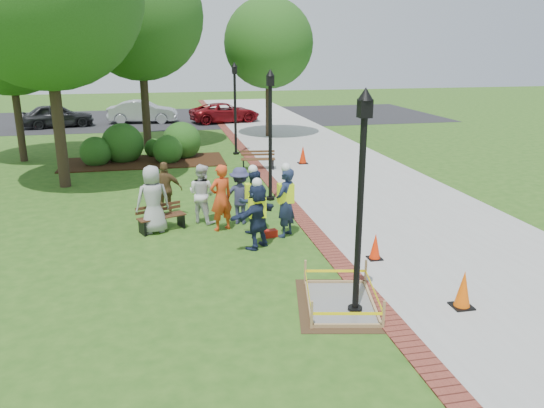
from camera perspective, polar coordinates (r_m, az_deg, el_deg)
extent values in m
plane|color=#285116|center=(12.89, -1.07, -5.89)|extent=(100.00, 100.00, 0.00)
cube|color=#9E9E99|center=(23.40, 6.34, 4.34)|extent=(6.00, 60.00, 0.02)
cube|color=maroon|center=(22.60, -1.54, 4.02)|extent=(0.50, 60.00, 0.03)
cube|color=#381E0F|center=(24.21, -13.57, 4.42)|extent=(7.00, 3.00, 0.05)
cube|color=black|center=(39.08, -8.72, 9.15)|extent=(36.00, 12.00, 0.01)
cube|color=#47331E|center=(10.82, 7.38, -10.61)|extent=(2.14, 2.60, 0.01)
cube|color=gray|center=(10.82, 7.38, -10.54)|extent=(1.55, 2.01, 0.04)
cube|color=tan|center=(10.81, 7.39, -10.45)|extent=(1.69, 2.15, 0.08)
cube|color=tan|center=(10.70, 7.43, -9.32)|extent=(1.72, 2.19, 0.55)
cube|color=yellow|center=(10.69, 7.44, -9.20)|extent=(1.66, 2.13, 0.06)
cube|color=#532E1C|center=(14.99, -11.79, -1.34)|extent=(1.37, 0.86, 0.04)
cube|color=#532E1C|center=(15.11, -12.15, -0.40)|extent=(1.24, 0.54, 0.21)
cube|color=black|center=(15.05, -11.74, -2.11)|extent=(1.28, 0.87, 0.39)
cube|color=brown|center=(22.13, -1.51, 4.85)|extent=(1.46, 0.60, 0.04)
cube|color=brown|center=(22.31, -1.54, 5.51)|extent=(1.40, 0.23, 0.23)
cube|color=black|center=(22.17, -1.50, 4.28)|extent=(1.33, 0.64, 0.41)
cube|color=black|center=(11.23, 19.70, -10.34)|extent=(0.40, 0.40, 0.05)
cone|color=#F55C07|center=(11.06, 19.90, -8.53)|extent=(0.31, 0.31, 0.73)
cube|color=black|center=(13.06, 10.97, -5.79)|extent=(0.34, 0.34, 0.04)
cone|color=#FF3008|center=(12.94, 11.05, -4.43)|extent=(0.26, 0.26, 0.62)
cube|color=black|center=(23.28, 3.32, 4.40)|extent=(0.40, 0.40, 0.05)
cone|color=red|center=(23.20, 3.34, 5.36)|extent=(0.32, 0.32, 0.74)
cube|color=#A3150C|center=(14.28, -0.24, -3.19)|extent=(0.42, 0.29, 0.19)
cylinder|color=black|center=(9.85, 9.39, -1.54)|extent=(0.12, 0.12, 3.80)
cube|color=black|center=(9.43, 9.96, 10.10)|extent=(0.22, 0.22, 0.32)
cone|color=black|center=(9.41, 10.04, 11.61)|extent=(0.28, 0.28, 0.22)
cylinder|color=black|center=(10.56, 8.91, -11.12)|extent=(0.28, 0.28, 0.10)
cylinder|color=black|center=(17.33, -0.18, 6.52)|extent=(0.12, 0.12, 3.80)
cube|color=black|center=(17.09, -0.19, 13.13)|extent=(0.22, 0.22, 0.32)
cone|color=black|center=(17.08, -0.19, 13.97)|extent=(0.28, 0.28, 0.22)
cylinder|color=black|center=(17.74, -0.18, 0.62)|extent=(0.28, 0.28, 0.10)
cylinder|color=black|center=(25.13, -3.97, 9.62)|extent=(0.12, 0.12, 3.80)
cube|color=black|center=(24.97, -4.07, 14.18)|extent=(0.22, 0.22, 0.32)
cone|color=black|center=(24.96, -4.08, 14.75)|extent=(0.28, 0.28, 0.22)
cylinder|color=black|center=(25.42, -3.89, 5.47)|extent=(0.28, 0.28, 0.10)
cylinder|color=#3D2D1E|center=(20.41, -22.13, 9.31)|extent=(0.40, 0.40, 5.54)
cylinder|color=#3D2D1E|center=(27.84, -13.54, 11.37)|extent=(0.40, 0.40, 5.24)
sphere|color=#224F16|center=(27.79, -14.08, 19.07)|extent=(6.16, 6.16, 6.16)
cylinder|color=#3D2D1E|center=(30.32, -0.37, 11.23)|extent=(0.34, 0.34, 4.21)
sphere|color=#224F16|center=(30.19, -0.38, 16.92)|extent=(4.88, 4.88, 4.88)
cylinder|color=#3D2D1E|center=(25.98, -25.72, 9.28)|extent=(0.32, 0.32, 4.71)
sphere|color=#224F16|center=(25.86, -26.69, 16.66)|extent=(5.66, 5.66, 5.66)
sphere|color=#224F16|center=(24.25, -18.32, 4.01)|extent=(1.33, 1.33, 1.33)
sphere|color=#224F16|center=(24.74, -15.64, 4.47)|extent=(1.83, 1.83, 1.83)
sphere|color=#224F16|center=(23.95, -11.08, 4.39)|extent=(1.30, 1.30, 1.30)
sphere|color=#224F16|center=(25.05, -9.60, 5.00)|extent=(1.76, 1.76, 1.76)
sphere|color=#224F16|center=(25.48, -12.49, 5.03)|extent=(0.90, 0.90, 0.90)
imported|color=#9E9E9E|center=(14.74, -12.70, 0.47)|extent=(0.68, 0.52, 1.88)
imported|color=#DF431A|center=(14.64, -5.50, 0.67)|extent=(0.70, 0.59, 1.86)
imported|color=silver|center=(15.37, -7.56, 1.10)|extent=(0.65, 0.63, 1.73)
imported|color=brown|center=(16.10, -11.37, 1.52)|extent=(0.56, 0.38, 1.67)
imported|color=#35375D|center=(15.19, -3.43, 0.89)|extent=(0.61, 0.49, 1.65)
imported|color=#192742|center=(13.31, -1.59, -1.30)|extent=(0.64, 0.61, 1.68)
cube|color=#C2E813|center=(13.24, -1.60, -0.32)|extent=(0.42, 0.26, 0.52)
sphere|color=white|center=(13.07, -1.62, 2.31)|extent=(0.25, 0.25, 0.25)
imported|color=#192A43|center=(14.11, 1.47, 0.14)|extent=(0.68, 0.70, 1.87)
cube|color=#C2E813|center=(14.03, 1.48, 1.18)|extent=(0.42, 0.26, 0.52)
sphere|color=white|center=(13.86, 1.50, 3.95)|extent=(0.25, 0.25, 0.25)
imported|color=#1A1F44|center=(14.42, -2.03, 0.25)|extent=(0.63, 0.48, 1.75)
cube|color=#C2E813|center=(14.35, -2.04, 1.20)|extent=(0.42, 0.26, 0.52)
sphere|color=white|center=(14.19, -2.07, 3.74)|extent=(0.25, 0.25, 0.25)
imported|color=black|center=(36.70, -21.97, 7.67)|extent=(3.24, 5.29, 1.61)
imported|color=#B5B6BB|center=(37.12, -13.65, 8.48)|extent=(2.68, 5.17, 1.62)
imported|color=maroon|center=(36.51, -5.05, 8.75)|extent=(2.75, 4.65, 1.42)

